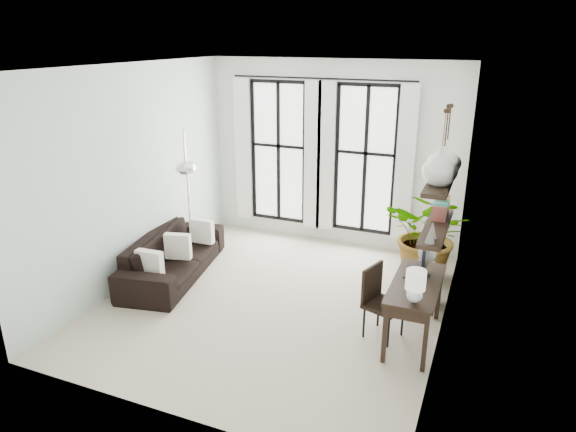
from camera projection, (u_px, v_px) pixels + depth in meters
The scene contains 16 objects.
floor at pixel (275, 301), 7.26m from camera, with size 5.00×5.00×0.00m, color #B9AB93.
ceiling at pixel (273, 66), 6.20m from camera, with size 5.00×5.00×0.00m, color white.
wall_left at pixel (134, 176), 7.54m from camera, with size 5.00×5.00×0.00m, color silver.
wall_right at pixel (452, 214), 5.92m from camera, with size 5.00×5.00×0.00m, color white.
wall_back at pixel (332, 154), 8.91m from camera, with size 4.50×4.50×0.00m, color white.
windows at pixel (320, 156), 8.93m from camera, with size 3.26×0.13×2.65m.
wall_shelves at pixel (439, 208), 5.75m from camera, with size 0.25×1.30×0.60m.
sofa at pixel (173, 255), 7.95m from camera, with size 2.28×0.89×0.67m, color black.
throw_pillows at pixel (178, 246), 7.85m from camera, with size 0.40×1.52×0.40m.
plant at pixel (430, 235), 7.74m from camera, with size 1.28×1.11×1.42m, color #2D7228.
desk at pixel (415, 288), 6.07m from camera, with size 0.56×1.32×1.17m.
desk_chair at pixel (379, 297), 6.30m from camera, with size 0.54×0.54×0.91m.
arc_lamp at pixel (186, 163), 7.76m from camera, with size 0.72×0.95×2.26m.
buddha at pixel (425, 279), 7.09m from camera, with size 0.48×0.48×0.87m.
vase_a at pixel (440, 167), 5.32m from camera, with size 0.37×0.37×0.38m, color white.
vase_b at pixel (445, 159), 5.67m from camera, with size 0.37×0.37×0.38m, color white.
Camera 1 is at (2.62, -5.89, 3.55)m, focal length 32.00 mm.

